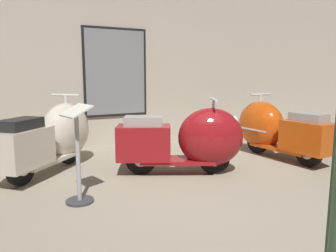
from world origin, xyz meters
TOP-DOWN VIEW (x-y plane):
  - ground_plane at (0.00, 0.00)m, footprint 60.00×60.00m
  - showroom_back_wall at (-0.18, 3.22)m, footprint 18.00×0.63m
  - scooter_0 at (-1.21, 2.12)m, footprint 1.48×1.52m
  - scooter_1 at (0.31, 1.12)m, footprint 1.65×1.12m
  - scooter_2 at (1.91, 1.29)m, footprint 0.60×1.64m
  - info_stanchion at (-1.17, 0.81)m, footprint 0.29×0.36m

SIDE VIEW (x-z plane):
  - ground_plane at x=0.00m, z-range 0.00..0.00m
  - info_stanchion at x=-1.17m, z-range -0.09..0.90m
  - scooter_2 at x=1.91m, z-range -0.04..0.94m
  - scooter_1 at x=0.31m, z-range -0.04..0.94m
  - scooter_0 at x=-1.21m, z-range -0.04..0.96m
  - showroom_back_wall at x=-0.18m, z-range 0.00..3.81m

